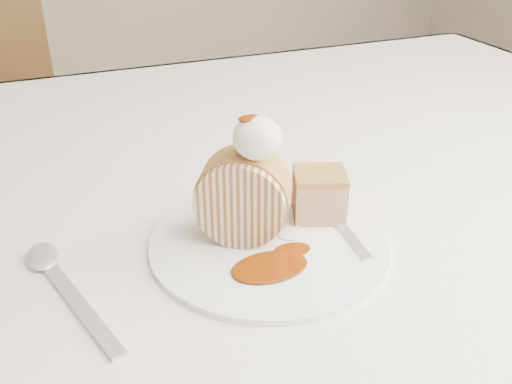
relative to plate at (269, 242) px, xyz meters
name	(u,v)px	position (x,y,z in m)	size (l,w,h in m)	color
table	(248,212)	(0.06, 0.21, -0.09)	(1.40, 0.90, 0.75)	white
plate	(269,242)	(0.00, 0.00, 0.00)	(0.24, 0.24, 0.01)	white
roulade_slice	(243,198)	(-0.02, 0.02, 0.05)	(0.09, 0.09, 0.05)	beige
cake_chunk	(319,197)	(0.07, 0.02, 0.03)	(0.05, 0.05, 0.04)	tan
whipped_cream	(257,138)	(-0.01, 0.01, 0.11)	(0.05, 0.05, 0.04)	white
caramel_drizzle	(251,113)	(-0.01, 0.01, 0.13)	(0.02, 0.02, 0.01)	#692604
caramel_pool	(270,267)	(-0.02, -0.04, 0.00)	(0.07, 0.05, 0.00)	#692604
fork	(346,231)	(0.08, -0.02, 0.00)	(0.02, 0.14, 0.00)	silver
spoon	(82,309)	(-0.19, -0.03, 0.00)	(0.03, 0.18, 0.00)	silver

